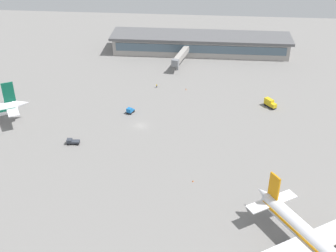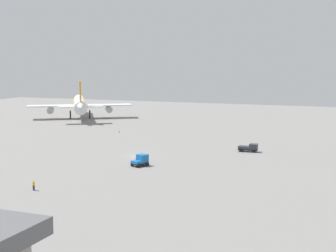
# 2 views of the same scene
# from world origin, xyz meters

# --- Properties ---
(ground) EXTENTS (288.00, 288.00, 0.00)m
(ground) POSITION_xyz_m (0.00, 0.00, 0.00)
(ground) COLOR gray
(terminal_building) EXTENTS (92.26, 19.42, 9.19)m
(terminal_building) POSITION_xyz_m (-20.52, -77.94, 4.68)
(terminal_building) COLOR #9E9993
(terminal_building) RESTS_ON ground
(airplane_at_gate) EXTENTS (35.24, 41.90, 14.43)m
(airplane_at_gate) POSITION_xyz_m (-52.16, 61.20, 5.24)
(airplane_at_gate) COLOR white
(airplane_at_gate) RESTS_ON ground
(pushback_tractor) EXTENTS (4.51, 2.44, 1.90)m
(pushback_tractor) POSITION_xyz_m (21.89, 14.57, 0.97)
(pushback_tractor) COLOR black
(pushback_tractor) RESTS_ON ground
(baggage_tug) EXTENTS (3.21, 3.69, 2.30)m
(baggage_tug) POSITION_xyz_m (5.39, -9.29, 1.16)
(baggage_tug) COLOR black
(baggage_tug) RESTS_ON ground
(catering_truck) EXTENTS (4.91, 5.60, 3.30)m
(catering_truck) POSITION_xyz_m (-50.02, -19.43, 1.70)
(catering_truck) COLOR black
(catering_truck) RESTS_ON ground
(ground_crew_worker) EXTENTS (0.54, 0.54, 1.67)m
(ground_crew_worker) POSITION_xyz_m (-2.56, -33.26, 0.85)
(ground_crew_worker) COLOR #1E2338
(ground_crew_worker) RESTS_ON ground
(jet_bridge) EXTENTS (7.45, 20.86, 6.74)m
(jet_bridge) POSITION_xyz_m (-11.42, -58.11, 5.14)
(jet_bridge) COLOR #9E9993
(jet_bridge) RESTS_ON ground
(safety_cone_near_gate) EXTENTS (0.44, 0.44, 0.60)m
(safety_cone_near_gate) POSITION_xyz_m (-15.48, -32.07, 0.30)
(safety_cone_near_gate) COLOR #EA590C
(safety_cone_near_gate) RESTS_ON ground
(safety_cone_far_side) EXTENTS (0.44, 0.44, 0.60)m
(safety_cone_far_side) POSITION_xyz_m (-20.99, 32.39, 0.30)
(safety_cone_far_side) COLOR #EA590C
(safety_cone_far_side) RESTS_ON ground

